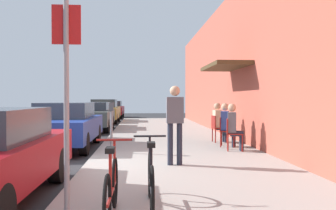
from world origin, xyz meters
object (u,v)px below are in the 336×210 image
object	(u,v)px
seated_patron_2	(219,121)
pedestrian_standing	(175,118)
parked_car_2	(93,116)
bicycle_1	(151,181)
seated_patron_1	(227,123)
cafe_chair_1	(225,130)
cafe_chair_2	(217,127)
cafe_chair_0	(232,132)
parking_meter	(111,124)
bicycle_0	(112,190)
parked_car_1	(65,125)
seated_patron_0	(234,125)
parked_car_4	(112,109)
parked_car_3	(104,111)
street_sign	(66,90)

from	to	relation	value
seated_patron_2	pedestrian_standing	bearing A→B (deg)	-115.35
pedestrian_standing	parked_car_2	bearing A→B (deg)	107.34
bicycle_1	seated_patron_1	world-z (taller)	seated_patron_1
cafe_chair_1	pedestrian_standing	world-z (taller)	pedestrian_standing
parked_car_2	bicycle_1	world-z (taller)	parked_car_2
seated_patron_1	cafe_chair_2	size ratio (longest dim) A/B	1.48
cafe_chair_0	cafe_chair_2	xyz separation A→B (m)	(-0.00, 1.86, 0.00)
cafe_chair_1	parking_meter	bearing A→B (deg)	-164.15
bicycle_0	cafe_chair_1	distance (m)	6.83
cafe_chair_0	seated_patron_1	bearing A→B (deg)	85.76
parked_car_1	cafe_chair_0	xyz separation A→B (m)	(4.82, -1.58, -0.11)
parked_car_1	bicycle_1	bearing A→B (deg)	-69.45
cafe_chair_0	seated_patron_0	bearing A→B (deg)	-12.42
seated_patron_1	bicycle_1	bearing A→B (deg)	-112.79
bicycle_0	cafe_chair_0	distance (m)	6.10
parked_car_4	bicycle_1	bearing A→B (deg)	-84.18
parked_car_1	parked_car_4	bearing A→B (deg)	90.00
parked_car_3	cafe_chair_2	distance (m)	12.38
cafe_chair_0	seated_patron_0	size ratio (longest dim) A/B	0.67
parked_car_2	seated_patron_2	world-z (taller)	seated_patron_2
parking_meter	parked_car_2	bearing A→B (deg)	101.08
parked_car_1	bicycle_0	bearing A→B (deg)	-74.10
seated_patron_0	seated_patron_1	world-z (taller)	same
bicycle_0	cafe_chair_0	size ratio (longest dim) A/B	1.97
parked_car_1	seated_patron_0	size ratio (longest dim) A/B	3.41
street_sign	pedestrian_standing	bearing A→B (deg)	66.14
street_sign	cafe_chair_2	bearing A→B (deg)	65.73
street_sign	pedestrian_standing	xyz separation A→B (m)	(1.56, 3.52, -0.52)
parked_car_4	parking_meter	bearing A→B (deg)	-85.39
parking_meter	seated_patron_2	bearing A→B (deg)	30.70
street_sign	bicycle_1	world-z (taller)	street_sign
cafe_chair_2	seated_patron_2	distance (m)	0.20
bicycle_0	seated_patron_1	bearing A→B (deg)	64.98
parked_car_2	parked_car_4	distance (m)	11.32
cafe_chair_0	cafe_chair_2	size ratio (longest dim) A/B	1.00
parked_car_4	seated_patron_0	distance (m)	19.75
street_sign	bicycle_0	xyz separation A→B (m)	(0.49, 0.10, -1.16)
parked_car_3	cafe_chair_2	bearing A→B (deg)	-67.11
seated_patron_2	parked_car_3	bearing A→B (deg)	113.16
parking_meter	bicycle_0	distance (m)	5.32
parked_car_1	cafe_chair_2	xyz separation A→B (m)	(4.82, 0.28, -0.11)
parked_car_4	cafe_chair_2	world-z (taller)	parked_car_4
street_sign	seated_patron_2	size ratio (longest dim) A/B	2.02
cafe_chair_1	parked_car_2	bearing A→B (deg)	124.59
bicycle_1	pedestrian_standing	size ratio (longest dim) A/B	1.01
cafe_chair_1	cafe_chair_2	bearing A→B (deg)	90.19
bicycle_0	cafe_chair_2	size ratio (longest dim) A/B	1.97
cafe_chair_1	pedestrian_standing	distance (m)	3.35
parked_car_3	street_sign	distance (m)	18.84
parking_meter	seated_patron_0	distance (m)	3.33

